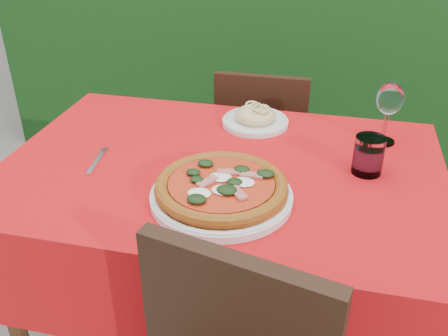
% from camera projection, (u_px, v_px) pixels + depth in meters
% --- Properties ---
extents(dining_table, '(1.26, 0.86, 0.75)m').
position_uv_depth(dining_table, '(221.00, 208.00, 1.51)').
color(dining_table, '#412B15').
rests_on(dining_table, ground).
extents(chair_far, '(0.37, 0.37, 0.82)m').
position_uv_depth(chair_far, '(262.00, 146.00, 2.14)').
color(chair_far, black).
rests_on(chair_far, ground).
extents(pizza_plate, '(0.39, 0.39, 0.07)m').
position_uv_depth(pizza_plate, '(221.00, 190.00, 1.26)').
color(pizza_plate, silver).
rests_on(pizza_plate, dining_table).
extents(pasta_plate, '(0.22, 0.22, 0.06)m').
position_uv_depth(pasta_plate, '(255.00, 118.00, 1.67)').
color(pasta_plate, silver).
rests_on(pasta_plate, dining_table).
extents(water_glass, '(0.08, 0.08, 0.11)m').
position_uv_depth(water_glass, '(368.00, 157.00, 1.37)').
color(water_glass, white).
rests_on(water_glass, dining_table).
extents(wine_glass, '(0.08, 0.08, 0.20)m').
position_uv_depth(wine_glass, '(390.00, 101.00, 1.49)').
color(wine_glass, white).
rests_on(wine_glass, dining_table).
extents(fork, '(0.05, 0.18, 0.00)m').
position_uv_depth(fork, '(96.00, 163.00, 1.44)').
color(fork, silver).
rests_on(fork, dining_table).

